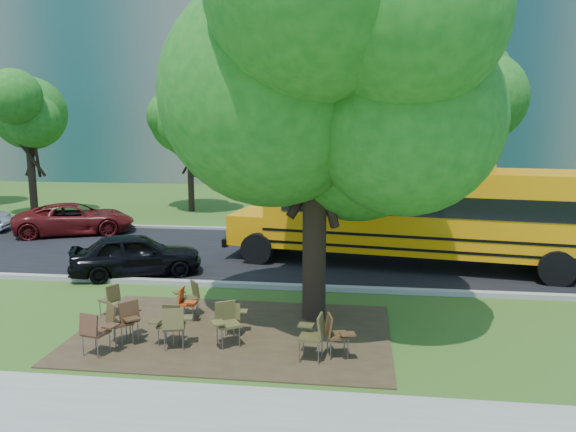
# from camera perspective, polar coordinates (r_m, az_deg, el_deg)

# --- Properties ---
(ground) EXTENTS (160.00, 160.00, 0.00)m
(ground) POSITION_cam_1_polar(r_m,az_deg,el_deg) (13.67, -9.27, -10.75)
(ground) COLOR #3A591C
(ground) RESTS_ON ground
(dirt_patch) EXTENTS (7.00, 4.50, 0.03)m
(dirt_patch) POSITION_cam_1_polar(r_m,az_deg,el_deg) (12.97, -5.59, -11.75)
(dirt_patch) COLOR #382819
(dirt_patch) RESTS_ON ground
(asphalt_road) EXTENTS (80.00, 8.00, 0.04)m
(asphalt_road) POSITION_cam_1_polar(r_m,az_deg,el_deg) (20.18, -3.61, -3.82)
(asphalt_road) COLOR black
(asphalt_road) RESTS_ON ground
(kerb_near) EXTENTS (80.00, 0.25, 0.14)m
(kerb_near) POSITION_cam_1_polar(r_m,az_deg,el_deg) (16.39, -6.28, -6.91)
(kerb_near) COLOR gray
(kerb_near) RESTS_ON ground
(kerb_far) EXTENTS (80.00, 0.25, 0.14)m
(kerb_far) POSITION_cam_1_polar(r_m,az_deg,el_deg) (24.11, -1.76, -1.43)
(kerb_far) COLOR gray
(kerb_far) RESTS_ON ground
(building_main) EXTENTS (38.00, 16.00, 22.00)m
(building_main) POSITION_cam_1_polar(r_m,az_deg,el_deg) (50.05, -6.58, 16.91)
(building_main) COLOR slate
(building_main) RESTS_ON ground
(bg_tree_0) EXTENTS (5.20, 5.20, 7.18)m
(bg_tree_0) POSITION_cam_1_polar(r_m,az_deg,el_deg) (29.76, -24.92, 8.53)
(bg_tree_0) COLOR black
(bg_tree_0) RESTS_ON ground
(bg_tree_2) EXTENTS (4.80, 4.80, 6.62)m
(bg_tree_2) POSITION_cam_1_polar(r_m,az_deg,el_deg) (29.58, -9.99, 8.59)
(bg_tree_2) COLOR black
(bg_tree_2) RESTS_ON ground
(bg_tree_3) EXTENTS (5.60, 5.60, 7.84)m
(bg_tree_3) POSITION_cam_1_polar(r_m,az_deg,el_deg) (26.58, 16.79, 9.97)
(bg_tree_3) COLOR black
(bg_tree_3) RESTS_ON ground
(main_tree) EXTENTS (7.20, 7.20, 9.09)m
(main_tree) POSITION_cam_1_polar(r_m,az_deg,el_deg) (13.01, 2.82, 12.91)
(main_tree) COLOR black
(main_tree) RESTS_ON ground
(school_bus) EXTENTS (13.26, 4.65, 3.18)m
(school_bus) POSITION_cam_1_polar(r_m,az_deg,el_deg) (18.69, 15.59, 0.43)
(school_bus) COLOR orange
(school_bus) RESTS_ON ground
(chair_0) EXTENTS (0.72, 0.56, 0.94)m
(chair_0) POSITION_cam_1_polar(r_m,az_deg,el_deg) (12.20, -19.04, -10.83)
(chair_0) COLOR #502D1C
(chair_0) RESTS_ON ground
(chair_1) EXTENTS (0.82, 0.65, 0.95)m
(chair_1) POSITION_cam_1_polar(r_m,az_deg,el_deg) (12.60, -16.89, -10.02)
(chair_1) COLOR #4A301A
(chair_1) RESTS_ON ground
(chair_2) EXTENTS (0.65, 0.82, 0.96)m
(chair_2) POSITION_cam_1_polar(r_m,az_deg,el_deg) (12.73, -15.98, -9.75)
(chair_2) COLOR #4B2E1A
(chair_2) RESTS_ON ground
(chair_3) EXTENTS (0.58, 0.50, 0.86)m
(chair_3) POSITION_cam_1_polar(r_m,az_deg,el_deg) (12.45, -12.06, -10.35)
(chair_3) COLOR #423A1C
(chair_3) RESTS_ON ground
(chair_4) EXTENTS (0.64, 0.69, 0.95)m
(chair_4) POSITION_cam_1_polar(r_m,az_deg,el_deg) (12.11, -11.41, -10.62)
(chair_4) COLOR brown
(chair_4) RESTS_ON ground
(chair_5) EXTENTS (0.64, 0.79, 0.96)m
(chair_5) POSITION_cam_1_polar(r_m,az_deg,el_deg) (12.13, -6.34, -10.40)
(chair_5) COLOR brown
(chair_5) RESTS_ON ground
(chair_6) EXTENTS (0.57, 0.68, 0.97)m
(chair_6) POSITION_cam_1_polar(r_m,az_deg,el_deg) (11.38, 2.68, -11.69)
(chair_6) COLOR #463E1E
(chair_6) RESTS_ON ground
(chair_7) EXTENTS (0.65, 0.62, 0.91)m
(chair_7) POSITION_cam_1_polar(r_m,az_deg,el_deg) (11.53, 4.84, -11.64)
(chair_7) COLOR #4A311A
(chair_7) RESTS_ON ground
(chair_8) EXTENTS (0.53, 0.68, 0.82)m
(chair_8) POSITION_cam_1_polar(r_m,az_deg,el_deg) (14.45, -17.53, -7.83)
(chair_8) COLOR #463D1E
(chair_8) RESTS_ON ground
(chair_9) EXTENTS (0.74, 0.59, 0.87)m
(chair_9) POSITION_cam_1_polar(r_m,az_deg,el_deg) (14.06, -9.92, -7.86)
(chair_9) COLOR #443C1D
(chair_9) RESTS_ON ground
(chair_10) EXTENTS (0.48, 0.52, 0.81)m
(chair_10) POSITION_cam_1_polar(r_m,az_deg,el_deg) (13.77, -10.34, -8.43)
(chair_10) COLOR #B93E13
(chair_10) RESTS_ON ground
(chair_11) EXTENTS (0.52, 0.51, 0.79)m
(chair_11) POSITION_cam_1_polar(r_m,az_deg,el_deg) (12.69, -5.55, -9.97)
(chair_11) COLOR brown
(chair_11) RESTS_ON ground
(black_car) EXTENTS (4.23, 2.92, 1.34)m
(black_car) POSITION_cam_1_polar(r_m,az_deg,el_deg) (17.89, -15.15, -3.79)
(black_car) COLOR black
(black_car) RESTS_ON ground
(bg_car_red) EXTENTS (5.21, 3.87, 1.32)m
(bg_car_red) POSITION_cam_1_polar(r_m,az_deg,el_deg) (25.07, -20.83, -0.27)
(bg_car_red) COLOR #550E0F
(bg_car_red) RESTS_ON ground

